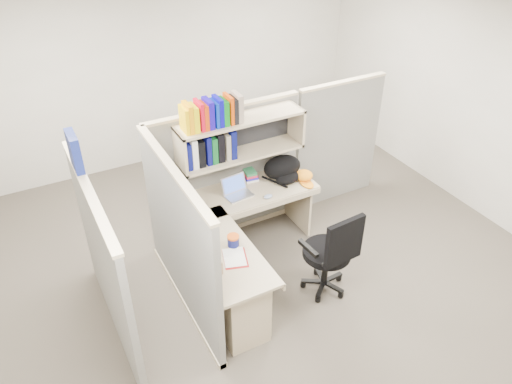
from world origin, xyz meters
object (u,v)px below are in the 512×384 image
laptop (239,188)px  task_chair (329,265)px  desk (241,273)px  snack_canister (233,240)px  backpack (285,169)px

laptop → task_chair: (0.49, -1.06, -0.47)m
desk → snack_canister: (-0.03, 0.09, 0.35)m
desk → laptop: (0.38, 0.82, 0.40)m
laptop → backpack: size_ratio=0.65×
laptop → snack_canister: size_ratio=2.53×
backpack → snack_canister: backpack is taller
snack_canister → task_chair: (0.90, -0.33, -0.42)m
laptop → snack_canister: laptop is taller
laptop → backpack: backpack is taller
task_chair → backpack: bearing=83.5°
desk → snack_canister: snack_canister is taller
laptop → backpack: 0.62m
desk → backpack: size_ratio=3.88×
desk → task_chair: task_chair is taller
backpack → task_chair: 1.22m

